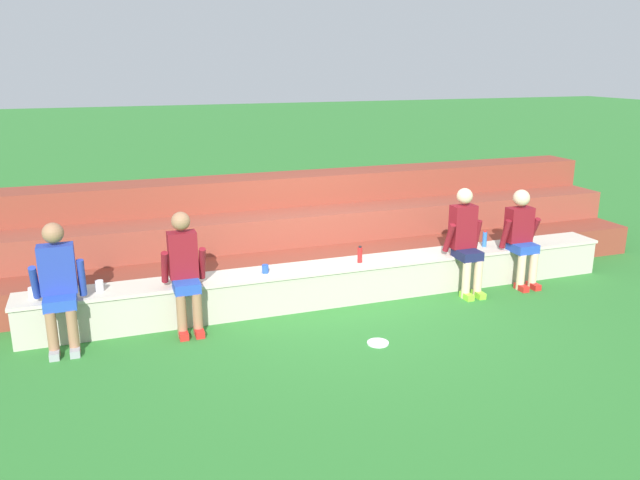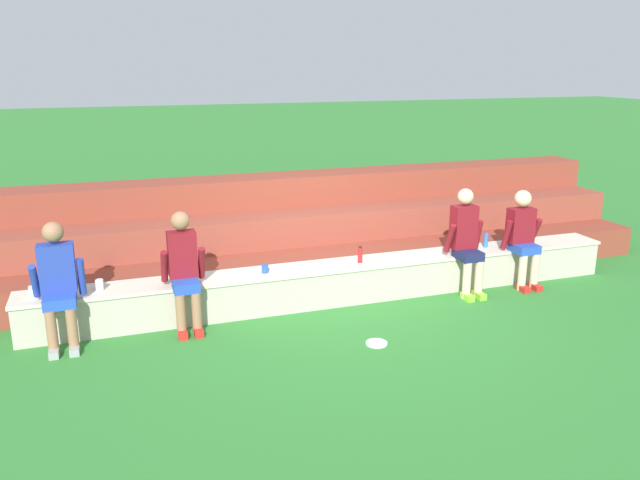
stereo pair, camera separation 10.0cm
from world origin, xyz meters
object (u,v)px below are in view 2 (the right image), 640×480
object	(u,v)px
person_left_of_center	(184,268)
person_right_of_center	(523,235)
water_bottle_mid_right	(486,240)
plastic_cup_left_end	(33,292)
plastic_cup_right_end	(99,285)
person_far_left	(58,282)
frisbee	(377,343)
person_center	(466,239)
water_bottle_mid_left	(360,255)
plastic_cup_middle	(265,269)

from	to	relation	value
person_left_of_center	person_right_of_center	distance (m)	4.59
person_right_of_center	water_bottle_mid_right	bearing A→B (deg)	139.25
plastic_cup_left_end	plastic_cup_right_end	size ratio (longest dim) A/B	0.97
person_far_left	plastic_cup_right_end	world-z (taller)	person_far_left
person_far_left	frisbee	xyz separation A→B (m)	(3.26, -1.10, -0.73)
person_center	water_bottle_mid_right	world-z (taller)	person_center
water_bottle_mid_left	frisbee	size ratio (longest dim) A/B	0.92
person_left_of_center	person_right_of_center	world-z (taller)	person_left_of_center
person_left_of_center	water_bottle_mid_right	world-z (taller)	person_left_of_center
person_left_of_center	plastic_cup_left_end	bearing A→B (deg)	171.57
person_far_left	person_left_of_center	xyz separation A→B (m)	(1.34, 0.04, -0.01)
person_right_of_center	water_bottle_mid_right	distance (m)	0.50
water_bottle_mid_right	frisbee	bearing A→B (deg)	-148.15
person_center	frisbee	world-z (taller)	person_center
person_left_of_center	person_center	distance (m)	3.70
person_left_of_center	person_center	bearing A→B (deg)	-0.55
person_far_left	water_bottle_mid_right	bearing A→B (deg)	3.36
person_far_left	water_bottle_mid_left	size ratio (longest dim) A/B	6.26
frisbee	person_left_of_center	bearing A→B (deg)	149.25
water_bottle_mid_left	plastic_cup_middle	size ratio (longest dim) A/B	2.12
person_far_left	water_bottle_mid_right	size ratio (longest dim) A/B	5.93
person_far_left	person_right_of_center	bearing A→B (deg)	0.07
person_center	plastic_cup_right_end	bearing A→B (deg)	176.83
water_bottle_mid_left	person_center	bearing A→B (deg)	-9.59
plastic_cup_middle	water_bottle_mid_right	bearing A→B (deg)	1.28
water_bottle_mid_right	water_bottle_mid_left	distance (m)	1.95
water_bottle_mid_right	plastic_cup_middle	size ratio (longest dim) A/B	2.23
water_bottle_mid_left	person_right_of_center	bearing A→B (deg)	-5.95
frisbee	plastic_cup_right_end	bearing A→B (deg)	154.46
water_bottle_mid_right	plastic_cup_middle	distance (m)	3.22
water_bottle_mid_right	plastic_cup_middle	xyz separation A→B (m)	(-3.21, -0.07, -0.06)
person_far_left	person_left_of_center	size ratio (longest dim) A/B	1.00
person_right_of_center	water_bottle_mid_left	distance (m)	2.33
water_bottle_mid_right	plastic_cup_right_end	distance (m)	5.16
person_center	water_bottle_mid_right	distance (m)	0.63
person_left_of_center	water_bottle_mid_right	xyz separation A→B (m)	(4.22, 0.28, -0.13)
water_bottle_mid_left	plastic_cup_right_end	world-z (taller)	water_bottle_mid_left
frisbee	person_right_of_center	bearing A→B (deg)	22.56
person_right_of_center	person_left_of_center	bearing A→B (deg)	179.54
person_right_of_center	plastic_cup_right_end	distance (m)	5.53
water_bottle_mid_right	water_bottle_mid_left	size ratio (longest dim) A/B	1.06
person_far_left	plastic_cup_middle	size ratio (longest dim) A/B	13.25
person_center	frisbee	size ratio (longest dim) A/B	5.87
water_bottle_mid_right	plastic_cup_right_end	xyz separation A→B (m)	(-5.16, -0.06, -0.05)
person_center	plastic_cup_right_end	distance (m)	4.64
person_far_left	person_center	distance (m)	5.04
plastic_cup_right_end	plastic_cup_left_end	bearing A→B (deg)	178.29
person_far_left	person_center	xyz separation A→B (m)	(5.04, 0.01, 0.01)
plastic_cup_middle	plastic_cup_left_end	bearing A→B (deg)	179.32
person_left_of_center	plastic_cup_left_end	xyz separation A→B (m)	(-1.63, 0.24, -0.17)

